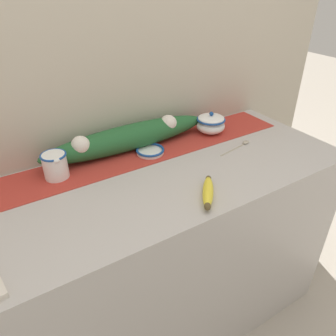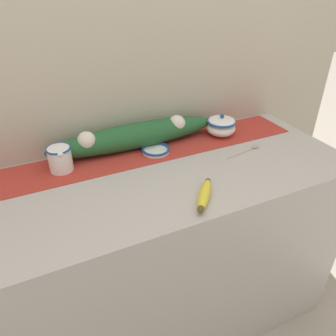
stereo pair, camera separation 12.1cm
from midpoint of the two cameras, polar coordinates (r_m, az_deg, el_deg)
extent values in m
plane|color=#B2A899|center=(1.90, 0.81, -24.60)|extent=(12.00, 12.00, 0.00)
cube|color=#B7B2AD|center=(1.55, 0.94, -15.34)|extent=(1.58, 0.62, 0.90)
cube|color=#B7AD99|center=(1.41, -4.95, 15.82)|extent=(2.38, 0.04, 2.40)
cube|color=#B23328|center=(1.41, -2.34, 2.61)|extent=(1.46, 0.22, 0.00)
cylinder|color=white|center=(1.31, -15.79, 1.43)|extent=(0.09, 0.09, 0.10)
torus|color=#194793|center=(1.29, -16.08, 3.18)|extent=(0.10, 0.10, 0.01)
torus|color=white|center=(1.35, -16.32, 2.78)|extent=(0.05, 0.01, 0.05)
ellipsoid|color=white|center=(1.25, -15.69, 2.25)|extent=(0.03, 0.02, 0.02)
ellipsoid|color=white|center=(1.58, 11.40, 6.79)|extent=(0.14, 0.14, 0.07)
torus|color=#194793|center=(1.56, 11.53, 7.88)|extent=(0.14, 0.14, 0.01)
ellipsoid|color=white|center=(1.56, 11.55, 8.07)|extent=(0.12, 0.12, 0.02)
sphere|color=#194793|center=(1.55, 11.64, 8.81)|extent=(0.02, 0.02, 0.02)
cylinder|color=white|center=(1.41, 0.32, 2.91)|extent=(0.12, 0.12, 0.01)
torus|color=#194793|center=(1.40, 0.32, 3.26)|extent=(0.12, 0.12, 0.01)
ellipsoid|color=yellow|center=(1.14, 9.43, -4.64)|extent=(0.14, 0.16, 0.04)
ellipsoid|color=brown|center=(1.07, 8.98, -7.19)|extent=(0.04, 0.04, 0.02)
ellipsoid|color=brown|center=(1.21, 9.82, -2.36)|extent=(0.03, 0.03, 0.02)
cube|color=#A89E89|center=(1.45, 14.67, 2.37)|extent=(0.16, 0.03, 0.00)
ellipsoid|color=#A89E89|center=(1.52, 17.16, 3.50)|extent=(0.04, 0.03, 0.01)
ellipsoid|color=#235B2D|center=(1.43, -3.27, 5.55)|extent=(0.77, 0.12, 0.11)
sphere|color=silver|center=(1.35, -11.51, 4.60)|extent=(0.08, 0.08, 0.08)
sphere|color=silver|center=(1.41, -3.17, 6.12)|extent=(0.06, 0.06, 0.06)
sphere|color=silver|center=(1.49, 3.90, 7.63)|extent=(0.08, 0.08, 0.08)
camera|label=1|loc=(0.06, -87.14, 1.77)|focal=35.00mm
camera|label=2|loc=(0.06, 92.86, -1.77)|focal=35.00mm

